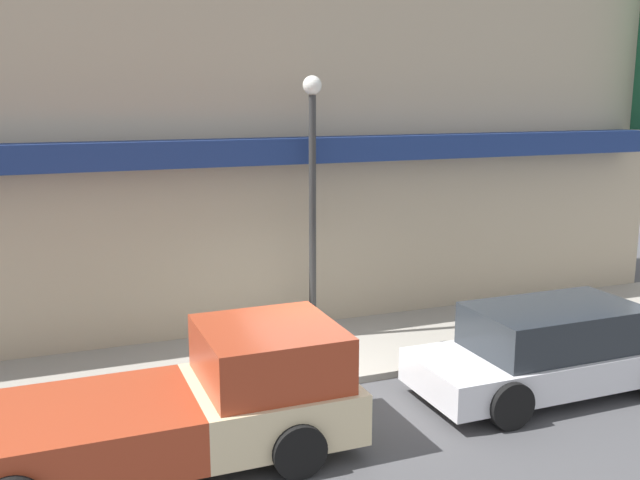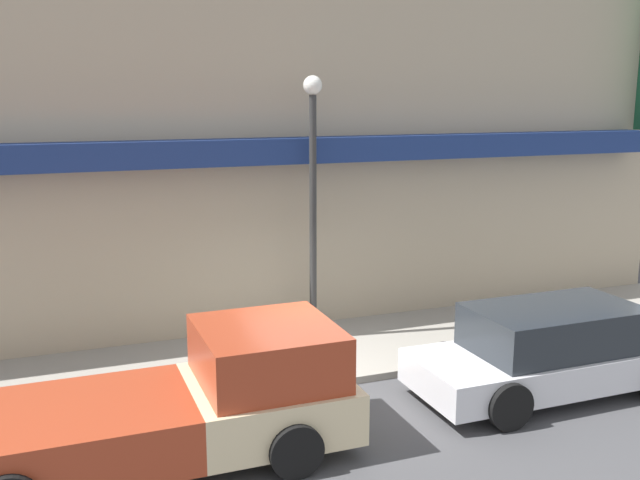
# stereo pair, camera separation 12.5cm
# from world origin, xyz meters

# --- Properties ---
(ground_plane) EXTENTS (80.00, 80.00, 0.00)m
(ground_plane) POSITION_xyz_m (0.00, 0.00, 0.00)
(ground_plane) COLOR #424244
(sidewalk) EXTENTS (36.00, 3.09, 0.13)m
(sidewalk) POSITION_xyz_m (0.00, 1.55, 0.06)
(sidewalk) COLOR gray
(sidewalk) RESTS_ON ground
(building) EXTENTS (19.80, 3.80, 10.79)m
(building) POSITION_xyz_m (0.02, 4.57, 4.04)
(building) COLOR tan
(building) RESTS_ON ground
(pickup_truck) EXTENTS (5.55, 2.32, 1.75)m
(pickup_truck) POSITION_xyz_m (-2.71, -1.44, 0.77)
(pickup_truck) COLOR beige
(pickup_truck) RESTS_ON ground
(parked_car) EXTENTS (4.83, 2.04, 1.49)m
(parked_car) POSITION_xyz_m (3.52, -1.44, 0.73)
(parked_car) COLOR silver
(parked_car) RESTS_ON ground
(fire_hydrant) EXTENTS (0.21, 0.21, 0.76)m
(fire_hydrant) POSITION_xyz_m (-0.90, 0.41, 0.51)
(fire_hydrant) COLOR yellow
(fire_hydrant) RESTS_ON sidewalk
(street_lamp) EXTENTS (0.36, 0.36, 5.14)m
(street_lamp) POSITION_xyz_m (0.60, 2.19, 3.37)
(street_lamp) COLOR #2D2D2D
(street_lamp) RESTS_ON sidewalk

